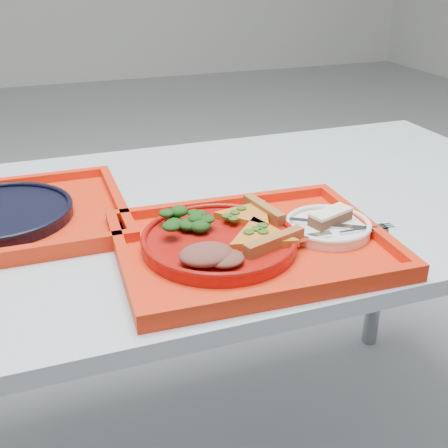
{
  "coord_description": "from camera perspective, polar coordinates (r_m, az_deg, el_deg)",
  "views": [
    {
      "loc": [
        -0.28,
        -0.99,
        1.21
      ],
      "look_at": [
        0.02,
        -0.15,
        0.78
      ],
      "focal_mm": 45.0,
      "sensor_mm": 36.0,
      "label": 1
    }
  ],
  "objects": [
    {
      "name": "pizza_slice_b",
      "position": [
        1.0,
        2.55,
        1.13
      ],
      "size": [
        0.14,
        0.13,
        0.02
      ],
      "primitive_type": null,
      "rotation": [
        0.0,
        0.0,
        3.32
      ],
      "color": "orange",
      "rests_on": "dinner_plate"
    },
    {
      "name": "fork",
      "position": [
        0.97,
        11.56,
        -0.87
      ],
      "size": [
        0.19,
        0.03,
        0.01
      ],
      "primitive_type": "cube",
      "rotation": [
        0.0,
        0.0,
        -0.04
      ],
      "color": "silver",
      "rests_on": "side_plate"
    },
    {
      "name": "pizza_slice_a",
      "position": [
        0.93,
        3.77,
        -1.04
      ],
      "size": [
        0.15,
        0.16,
        0.02
      ],
      "primitive_type": null,
      "rotation": [
        0.0,
        0.0,
        1.88
      ],
      "color": "orange",
      "rests_on": "dinner_plate"
    },
    {
      "name": "dessert_bar",
      "position": [
        1.01,
        10.77,
        0.76
      ],
      "size": [
        0.09,
        0.06,
        0.02
      ],
      "rotation": [
        0.0,
        0.0,
        0.33
      ],
      "color": "#4F2E1A",
      "rests_on": "side_plate"
    },
    {
      "name": "knife",
      "position": [
        1.0,
        11.15,
        -0.07
      ],
      "size": [
        0.16,
        0.11,
        0.01
      ],
      "primitive_type": "cube",
      "rotation": [
        0.0,
        0.0,
        -0.57
      ],
      "color": "silver",
      "rests_on": "side_plate"
    },
    {
      "name": "navy_plate",
      "position": [
        1.12,
        -21.69,
        0.88
      ],
      "size": [
        0.26,
        0.26,
        0.02
      ],
      "primitive_type": "cylinder",
      "color": "black",
      "rests_on": "tray_far"
    },
    {
      "name": "dinner_plate",
      "position": [
        0.94,
        -0.48,
        -1.91
      ],
      "size": [
        0.26,
        0.26,
        0.02
      ],
      "primitive_type": "cylinder",
      "color": "#970F0A",
      "rests_on": "tray_main"
    },
    {
      "name": "tray_far",
      "position": [
        1.13,
        -21.58,
        0.23
      ],
      "size": [
        0.45,
        0.35,
        0.01
      ],
      "primitive_type": "cube",
      "rotation": [
        0.0,
        0.0,
        -0.0
      ],
      "color": "red",
      "rests_on": "table"
    },
    {
      "name": "tray_main",
      "position": [
        0.96,
        2.83,
        -2.45
      ],
      "size": [
        0.46,
        0.37,
        0.01
      ],
      "primitive_type": "cube",
      "rotation": [
        0.0,
        0.0,
        -0.04
      ],
      "color": "red",
      "rests_on": "table"
    },
    {
      "name": "table",
      "position": [
        1.16,
        -3.43,
        -1.67
      ],
      "size": [
        1.6,
        0.8,
        0.75
      ],
      "color": "#A9B3BE",
      "rests_on": "ground"
    },
    {
      "name": "salad_heap",
      "position": [
        0.96,
        -4.05,
        0.62
      ],
      "size": [
        0.08,
        0.07,
        0.04
      ],
      "primitive_type": "ellipsoid",
      "color": "black",
      "rests_on": "dinner_plate"
    },
    {
      "name": "side_plate",
      "position": [
        1.01,
        10.49,
        -0.44
      ],
      "size": [
        0.15,
        0.15,
        0.01
      ],
      "primitive_type": "cylinder",
      "color": "white",
      "rests_on": "tray_main"
    },
    {
      "name": "meat_portion",
      "position": [
        0.86,
        -1.79,
        -3.1
      ],
      "size": [
        0.09,
        0.07,
        0.03
      ],
      "primitive_type": "ellipsoid",
      "color": "brown",
      "rests_on": "dinner_plate"
    }
  ]
}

